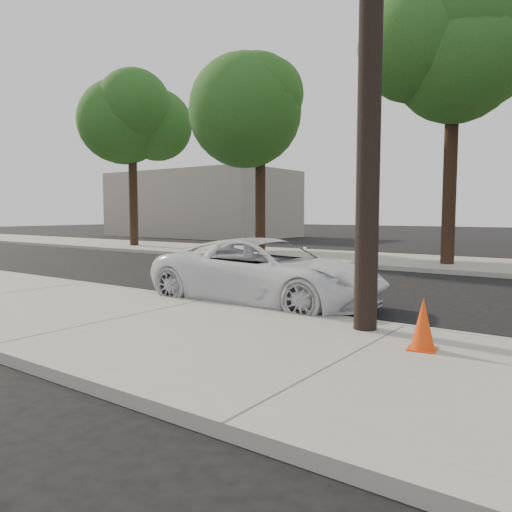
% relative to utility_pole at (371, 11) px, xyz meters
% --- Properties ---
extents(ground, '(120.00, 120.00, 0.00)m').
position_rel_utility_pole_xyz_m(ground, '(-3.60, 2.70, -4.70)').
color(ground, black).
rests_on(ground, ground).
extents(near_sidewalk, '(90.00, 4.40, 0.15)m').
position_rel_utility_pole_xyz_m(near_sidewalk, '(-3.60, -1.60, -4.62)').
color(near_sidewalk, gray).
rests_on(near_sidewalk, ground).
extents(far_sidewalk, '(90.00, 5.00, 0.15)m').
position_rel_utility_pole_xyz_m(far_sidewalk, '(-3.60, 11.20, -4.62)').
color(far_sidewalk, gray).
rests_on(far_sidewalk, ground).
extents(curb_near, '(90.00, 0.12, 0.16)m').
position_rel_utility_pole_xyz_m(curb_near, '(-3.60, 0.60, -4.62)').
color(curb_near, '#9E9B93').
rests_on(curb_near, ground).
extents(building_far, '(14.00, 8.00, 5.00)m').
position_rel_utility_pole_xyz_m(building_far, '(-23.60, 22.70, -2.20)').
color(building_far, gray).
rests_on(building_far, ground).
extents(utility_pole, '(1.40, 0.34, 9.00)m').
position_rel_utility_pole_xyz_m(utility_pole, '(0.00, 0.00, 0.00)').
color(utility_pole, black).
rests_on(utility_pole, near_sidewalk).
extents(tree_a, '(4.65, 4.50, 9.00)m').
position_rel_utility_pole_xyz_m(tree_a, '(-17.40, 10.55, 1.83)').
color(tree_a, black).
rests_on(tree_a, far_sidewalk).
extents(tree_b, '(4.34, 4.20, 8.45)m').
position_rel_utility_pole_xyz_m(tree_b, '(-9.41, 10.76, 1.45)').
color(tree_b, black).
rests_on(tree_b, far_sidewalk).
extents(tree_c, '(4.96, 4.80, 9.55)m').
position_rel_utility_pole_xyz_m(tree_c, '(-1.38, 10.34, 2.21)').
color(tree_c, black).
rests_on(tree_c, far_sidewalk).
extents(police_cruiser, '(4.88, 2.29, 1.35)m').
position_rel_utility_pole_xyz_m(police_cruiser, '(-2.74, 1.43, -4.02)').
color(police_cruiser, white).
rests_on(police_cruiser, ground).
extents(traffic_cone, '(0.39, 0.39, 0.66)m').
position_rel_utility_pole_xyz_m(traffic_cone, '(1.04, -0.62, -4.23)').
color(traffic_cone, '#E73E0C').
rests_on(traffic_cone, near_sidewalk).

